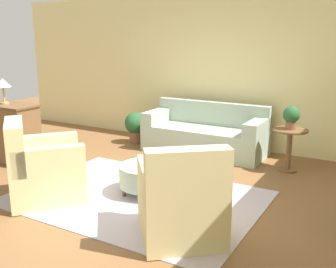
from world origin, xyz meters
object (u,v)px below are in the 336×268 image
couch (205,134)px  armchair_right (182,203)px  side_table (289,143)px  potted_plant_on_side_table (291,116)px  potted_plant_floor (135,125)px  armchair_left (41,171)px  table_lamp (3,84)px  dresser (8,132)px  ottoman_table (148,175)px

couch → armchair_right: (1.11, -2.99, 0.06)m
side_table → couch: bearing=169.2°
potted_plant_on_side_table → potted_plant_floor: (-2.97, 0.18, -0.51)m
potted_plant_floor → armchair_right: bearing=-48.5°
side_table → potted_plant_floor: (-2.97, 0.18, -0.09)m
armchair_left → side_table: (2.42, 2.69, 0.06)m
armchair_right → table_lamp: size_ratio=2.87×
side_table → dresser: (-4.15, -1.82, 0.05)m
armchair_left → potted_plant_on_side_table: 3.65m
dresser → potted_plant_floor: dresser is taller
armchair_right → table_lamp: 3.92m
armchair_right → side_table: 2.73m
couch → side_table: 1.57m
side_table → potted_plant_on_side_table: size_ratio=1.88×
potted_plant_floor → dresser: bearing=-120.4°
potted_plant_floor → table_lamp: (-1.17, -1.99, 0.93)m
armchair_left → armchair_right: (1.99, 0.00, 0.00)m
armchair_right → potted_plant_floor: size_ratio=1.95×
armchair_left → ottoman_table: size_ratio=1.60×
dresser → potted_plant_on_side_table: potted_plant_on_side_table is taller
dresser → armchair_left: bearing=-27.0°
couch → dresser: size_ratio=1.88×
armchair_left → potted_plant_on_side_table: bearing=48.0°
armchair_right → ottoman_table: (-0.94, 0.82, -0.13)m
potted_plant_floor → armchair_left: bearing=-79.1°
armchair_left → dresser: armchair_left is taller
armchair_left → potted_plant_on_side_table: armchair_left is taller
couch → ottoman_table: (0.17, -2.17, -0.06)m
couch → potted_plant_floor: (-1.44, -0.11, 0.03)m
couch → potted_plant_on_side_table: (1.54, -0.29, 0.53)m
side_table → ottoman_table: bearing=-126.1°
potted_plant_on_side_table → potted_plant_floor: size_ratio=0.58×
dresser → side_table: bearing=23.7°
potted_plant_on_side_table → table_lamp: (-4.15, -1.82, 0.43)m
dresser → armchair_right: bearing=-13.3°
side_table → table_lamp: table_lamp is taller
dresser → potted_plant_on_side_table: (4.15, 1.82, 0.36)m
ottoman_table → dresser: dresser is taller
armchair_right → side_table: (0.43, 2.69, 0.06)m
ottoman_table → dresser: bearing=178.8°
side_table → potted_plant_floor: 2.98m
couch → side_table: bearing=-10.8°
armchair_right → ottoman_table: 1.25m
ottoman_table → armchair_left: bearing=-142.1°
ottoman_table → table_lamp: 2.96m
dresser → potted_plant_on_side_table: size_ratio=3.26×
dresser → table_lamp: table_lamp is taller
ottoman_table → table_lamp: bearing=178.8°
ottoman_table → potted_plant_floor: potted_plant_floor is taller
armchair_left → potted_plant_floor: (-0.55, 2.87, -0.03)m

